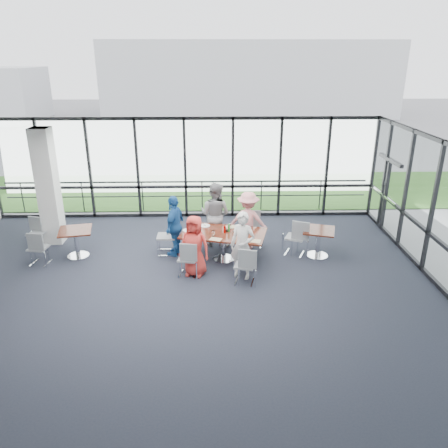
{
  "coord_description": "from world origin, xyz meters",
  "views": [
    {
      "loc": [
        0.89,
        -8.48,
        4.97
      ],
      "look_at": [
        1.13,
        1.42,
        1.1
      ],
      "focal_mm": 35.0,
      "sensor_mm": 36.0,
      "label": 1
    }
  ],
  "objects_px": {
    "diner_far_right": "(248,221)",
    "chair_main_fr": "(254,230)",
    "diner_end": "(175,226)",
    "chair_spare_la": "(38,248)",
    "main_table": "(224,237)",
    "chair_spare_r": "(295,237)",
    "side_table_left": "(76,234)",
    "chair_main_end": "(166,236)",
    "structural_column": "(48,187)",
    "side_table_right": "(319,234)",
    "diner_near_right": "(243,246)",
    "chair_main_nl": "(188,258)",
    "chair_spare_lb": "(36,234)",
    "diner_near_left": "(194,246)",
    "chair_main_nr": "(245,265)",
    "chair_main_fl": "(214,229)",
    "diner_far_left": "(215,215)"
  },
  "relations": [
    {
      "from": "chair_main_end",
      "to": "chair_main_nr",
      "type": "bearing_deg",
      "value": 49.69
    },
    {
      "from": "side_table_left",
      "to": "chair_spare_r",
      "type": "relative_size",
      "value": 0.99
    },
    {
      "from": "diner_far_right",
      "to": "chair_spare_r",
      "type": "distance_m",
      "value": 1.33
    },
    {
      "from": "diner_near_left",
      "to": "chair_main_end",
      "type": "height_order",
      "value": "diner_near_left"
    },
    {
      "from": "diner_end",
      "to": "chair_spare_r",
      "type": "height_order",
      "value": "diner_end"
    },
    {
      "from": "diner_end",
      "to": "chair_main_fl",
      "type": "xyz_separation_m",
      "value": [
        1.03,
        0.7,
        -0.4
      ]
    },
    {
      "from": "structural_column",
      "to": "diner_far_left",
      "type": "relative_size",
      "value": 1.78
    },
    {
      "from": "diner_near_left",
      "to": "diner_near_right",
      "type": "distance_m",
      "value": 1.14
    },
    {
      "from": "diner_near_left",
      "to": "diner_end",
      "type": "bearing_deg",
      "value": 133.89
    },
    {
      "from": "side_table_left",
      "to": "side_table_right",
      "type": "bearing_deg",
      "value": -1.29
    },
    {
      "from": "diner_near_right",
      "to": "diner_far_left",
      "type": "height_order",
      "value": "diner_far_left"
    },
    {
      "from": "chair_main_nl",
      "to": "chair_main_end",
      "type": "bearing_deg",
      "value": 126.58
    },
    {
      "from": "side_table_left",
      "to": "diner_far_right",
      "type": "distance_m",
      "value": 4.52
    },
    {
      "from": "side_table_right",
      "to": "diner_near_right",
      "type": "bearing_deg",
      "value": -151.69
    },
    {
      "from": "diner_near_left",
      "to": "chair_spare_la",
      "type": "bearing_deg",
      "value": -171.38
    },
    {
      "from": "diner_far_left",
      "to": "chair_main_fr",
      "type": "height_order",
      "value": "diner_far_left"
    },
    {
      "from": "main_table",
      "to": "chair_spare_r",
      "type": "height_order",
      "value": "chair_spare_r"
    },
    {
      "from": "structural_column",
      "to": "diner_far_right",
      "type": "relative_size",
      "value": 2.01
    },
    {
      "from": "side_table_left",
      "to": "chair_main_end",
      "type": "xyz_separation_m",
      "value": [
        2.32,
        0.13,
        -0.14
      ]
    },
    {
      "from": "structural_column",
      "to": "side_table_left",
      "type": "relative_size",
      "value": 3.35
    },
    {
      "from": "diner_near_right",
      "to": "chair_main_fr",
      "type": "bearing_deg",
      "value": 101.75
    },
    {
      "from": "chair_main_nl",
      "to": "chair_main_fr",
      "type": "bearing_deg",
      "value": 54.38
    },
    {
      "from": "chair_main_fl",
      "to": "chair_spare_la",
      "type": "xyz_separation_m",
      "value": [
        -4.41,
        -1.19,
        0.03
      ]
    },
    {
      "from": "chair_spare_r",
      "to": "side_table_left",
      "type": "bearing_deg",
      "value": -156.33
    },
    {
      "from": "structural_column",
      "to": "chair_spare_la",
      "type": "relative_size",
      "value": 3.62
    },
    {
      "from": "structural_column",
      "to": "chair_main_nl",
      "type": "height_order",
      "value": "structural_column"
    },
    {
      "from": "side_table_left",
      "to": "side_table_right",
      "type": "xyz_separation_m",
      "value": [
        6.29,
        -0.14,
        -0.01
      ]
    },
    {
      "from": "chair_spare_lb",
      "to": "diner_far_right",
      "type": "bearing_deg",
      "value": -164.88
    },
    {
      "from": "structural_column",
      "to": "chair_spare_lb",
      "type": "xyz_separation_m",
      "value": [
        -0.35,
        -0.42,
        -1.19
      ]
    },
    {
      "from": "diner_near_left",
      "to": "diner_far_right",
      "type": "relative_size",
      "value": 0.94
    },
    {
      "from": "side_table_right",
      "to": "chair_main_fr",
      "type": "bearing_deg",
      "value": 156.19
    },
    {
      "from": "diner_end",
      "to": "side_table_left",
      "type": "bearing_deg",
      "value": -70.29
    },
    {
      "from": "chair_main_fl",
      "to": "chair_spare_lb",
      "type": "height_order",
      "value": "chair_main_fl"
    },
    {
      "from": "chair_main_nl",
      "to": "chair_spare_la",
      "type": "bearing_deg",
      "value": 179.43
    },
    {
      "from": "main_table",
      "to": "diner_near_left",
      "type": "distance_m",
      "value": 1.08
    },
    {
      "from": "main_table",
      "to": "chair_spare_r",
      "type": "distance_m",
      "value": 1.91
    },
    {
      "from": "side_table_left",
      "to": "chair_main_end",
      "type": "height_order",
      "value": "chair_main_end"
    },
    {
      "from": "structural_column",
      "to": "chair_main_nl",
      "type": "bearing_deg",
      "value": -28.78
    },
    {
      "from": "diner_near_left",
      "to": "chair_main_nr",
      "type": "xyz_separation_m",
      "value": [
        1.16,
        -0.44,
        -0.3
      ]
    },
    {
      "from": "main_table",
      "to": "chair_main_nr",
      "type": "xyz_separation_m",
      "value": [
        0.45,
        -1.25,
        -0.19
      ]
    },
    {
      "from": "structural_column",
      "to": "chair_spare_la",
      "type": "distance_m",
      "value": 1.84
    },
    {
      "from": "diner_end",
      "to": "chair_main_nr",
      "type": "distance_m",
      "value": 2.37
    },
    {
      "from": "structural_column",
      "to": "chair_main_fl",
      "type": "bearing_deg",
      "value": -3.0
    },
    {
      "from": "chair_main_fl",
      "to": "chair_main_fr",
      "type": "xyz_separation_m",
      "value": [
        1.08,
        -0.19,
        0.05
      ]
    },
    {
      "from": "chair_spare_r",
      "to": "diner_end",
      "type": "bearing_deg",
      "value": -157.57
    },
    {
      "from": "diner_far_right",
      "to": "chair_main_fr",
      "type": "xyz_separation_m",
      "value": [
        0.17,
        0.14,
        -0.33
      ]
    },
    {
      "from": "side_table_left",
      "to": "structural_column",
      "type": "bearing_deg",
      "value": 132.29
    },
    {
      "from": "chair_main_fl",
      "to": "chair_spare_la",
      "type": "distance_m",
      "value": 4.57
    },
    {
      "from": "diner_end",
      "to": "chair_main_fr",
      "type": "distance_m",
      "value": 2.19
    },
    {
      "from": "diner_far_right",
      "to": "chair_spare_la",
      "type": "height_order",
      "value": "diner_far_right"
    }
  ]
}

